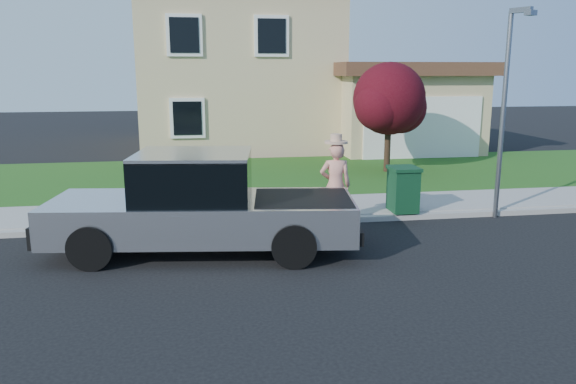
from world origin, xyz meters
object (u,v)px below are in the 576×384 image
(pickup_truck, at_px, (201,206))
(woman, at_px, (335,184))
(trash_bin, at_px, (403,189))
(street_lamp, at_px, (506,102))
(ornamental_tree, at_px, (390,102))

(pickup_truck, height_order, woman, woman)
(woman, bearing_deg, pickup_truck, 32.17)
(trash_bin, relative_size, street_lamp, 0.22)
(trash_bin, bearing_deg, street_lamp, -9.93)
(ornamental_tree, bearing_deg, pickup_truck, -130.60)
(pickup_truck, bearing_deg, woman, 31.58)
(street_lamp, bearing_deg, trash_bin, 145.03)
(street_lamp, bearing_deg, woman, 157.50)
(trash_bin, bearing_deg, ornamental_tree, 74.73)
(pickup_truck, bearing_deg, trash_bin, 29.11)
(ornamental_tree, distance_m, street_lamp, 5.79)
(trash_bin, bearing_deg, woman, -162.44)
(pickup_truck, distance_m, woman, 3.16)
(woman, bearing_deg, trash_bin, -154.55)
(woman, relative_size, ornamental_tree, 0.58)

